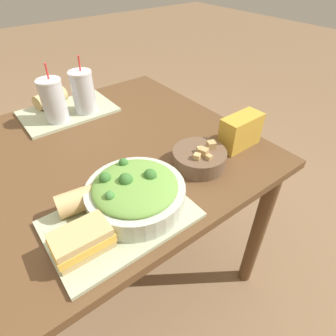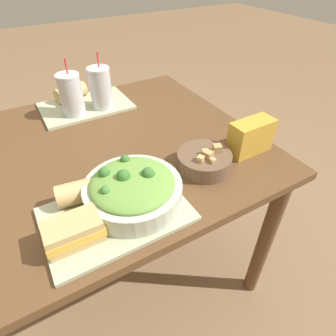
{
  "view_description": "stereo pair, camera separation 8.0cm",
  "coord_description": "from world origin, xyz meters",
  "px_view_note": "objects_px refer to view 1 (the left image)",
  "views": [
    {
      "loc": [
        -0.27,
        -0.81,
        1.34
      ],
      "look_at": [
        0.11,
        -0.32,
        0.84
      ],
      "focal_mm": 30.0,
      "sensor_mm": 36.0,
      "label": 1
    },
    {
      "loc": [
        -0.2,
        -0.86,
        1.34
      ],
      "look_at": [
        0.11,
        -0.32,
        0.84
      ],
      "focal_mm": 30.0,
      "sensor_mm": 36.0,
      "label": 2
    }
  ],
  "objects_px": {
    "baguette_near": "(88,197)",
    "chip_bag": "(241,131)",
    "salad_bowl": "(137,191)",
    "drink_cup_dark": "(53,102)",
    "soup_bowl": "(199,157)",
    "sandwich_near": "(82,241)",
    "baguette_far": "(51,98)",
    "drink_cup_red": "(84,93)"
  },
  "relations": [
    {
      "from": "baguette_near",
      "to": "baguette_far",
      "type": "distance_m",
      "value": 0.69
    },
    {
      "from": "soup_bowl",
      "to": "sandwich_near",
      "type": "height_order",
      "value": "soup_bowl"
    },
    {
      "from": "soup_bowl",
      "to": "chip_bag",
      "type": "xyz_separation_m",
      "value": [
        0.19,
        -0.0,
        0.03
      ]
    },
    {
      "from": "salad_bowl",
      "to": "drink_cup_red",
      "type": "bearing_deg",
      "value": 78.4
    },
    {
      "from": "salad_bowl",
      "to": "chip_bag",
      "type": "relative_size",
      "value": 1.74
    },
    {
      "from": "baguette_near",
      "to": "drink_cup_dark",
      "type": "relative_size",
      "value": 0.74
    },
    {
      "from": "baguette_near",
      "to": "chip_bag",
      "type": "xyz_separation_m",
      "value": [
        0.57,
        -0.04,
        0.02
      ]
    },
    {
      "from": "baguette_near",
      "to": "sandwich_near",
      "type": "bearing_deg",
      "value": 156.72
    },
    {
      "from": "drink_cup_dark",
      "to": "drink_cup_red",
      "type": "bearing_deg",
      "value": 0.0
    },
    {
      "from": "salad_bowl",
      "to": "chip_bag",
      "type": "xyz_separation_m",
      "value": [
        0.46,
        0.03,
        0.0
      ]
    },
    {
      "from": "drink_cup_dark",
      "to": "chip_bag",
      "type": "xyz_separation_m",
      "value": [
        0.46,
        -0.57,
        -0.03
      ]
    },
    {
      "from": "baguette_near",
      "to": "drink_cup_dark",
      "type": "distance_m",
      "value": 0.54
    },
    {
      "from": "baguette_far",
      "to": "chip_bag",
      "type": "bearing_deg",
      "value": -166.2
    },
    {
      "from": "drink_cup_red",
      "to": "chip_bag",
      "type": "relative_size",
      "value": 1.5
    },
    {
      "from": "baguette_near",
      "to": "baguette_far",
      "type": "bearing_deg",
      "value": -3.76
    },
    {
      "from": "salad_bowl",
      "to": "baguette_near",
      "type": "xyz_separation_m",
      "value": [
        -0.11,
        0.07,
        -0.01
      ]
    },
    {
      "from": "sandwich_near",
      "to": "baguette_far",
      "type": "relative_size",
      "value": 0.92
    },
    {
      "from": "salad_bowl",
      "to": "baguette_far",
      "type": "bearing_deg",
      "value": 88.01
    },
    {
      "from": "soup_bowl",
      "to": "baguette_near",
      "type": "relative_size",
      "value": 1.04
    },
    {
      "from": "baguette_near",
      "to": "chip_bag",
      "type": "distance_m",
      "value": 0.57
    },
    {
      "from": "salad_bowl",
      "to": "drink_cup_dark",
      "type": "height_order",
      "value": "drink_cup_dark"
    },
    {
      "from": "soup_bowl",
      "to": "drink_cup_dark",
      "type": "height_order",
      "value": "drink_cup_dark"
    },
    {
      "from": "baguette_far",
      "to": "drink_cup_red",
      "type": "relative_size",
      "value": 0.65
    },
    {
      "from": "salad_bowl",
      "to": "baguette_far",
      "type": "height_order",
      "value": "salad_bowl"
    },
    {
      "from": "sandwich_near",
      "to": "baguette_near",
      "type": "bearing_deg",
      "value": 60.47
    },
    {
      "from": "salad_bowl",
      "to": "sandwich_near",
      "type": "distance_m",
      "value": 0.19
    },
    {
      "from": "baguette_near",
      "to": "chip_bag",
      "type": "bearing_deg",
      "value": -86.43
    },
    {
      "from": "baguette_far",
      "to": "drink_cup_dark",
      "type": "xyz_separation_m",
      "value": [
        -0.03,
        -0.15,
        0.05
      ]
    },
    {
      "from": "drink_cup_dark",
      "to": "drink_cup_red",
      "type": "relative_size",
      "value": 0.99
    },
    {
      "from": "drink_cup_dark",
      "to": "drink_cup_red",
      "type": "distance_m",
      "value": 0.13
    },
    {
      "from": "salad_bowl",
      "to": "drink_cup_dark",
      "type": "distance_m",
      "value": 0.6
    },
    {
      "from": "salad_bowl",
      "to": "drink_cup_dark",
      "type": "relative_size",
      "value": 1.18
    },
    {
      "from": "drink_cup_dark",
      "to": "drink_cup_red",
      "type": "xyz_separation_m",
      "value": [
        0.13,
        0.0,
        0.0
      ]
    },
    {
      "from": "drink_cup_dark",
      "to": "chip_bag",
      "type": "relative_size",
      "value": 1.48
    },
    {
      "from": "baguette_near",
      "to": "drink_cup_dark",
      "type": "bearing_deg",
      "value": -3.69
    },
    {
      "from": "baguette_far",
      "to": "baguette_near",
      "type": "bearing_deg",
      "value": 151.33
    },
    {
      "from": "sandwich_near",
      "to": "salad_bowl",
      "type": "bearing_deg",
      "value": 17.36
    },
    {
      "from": "baguette_far",
      "to": "sandwich_near",
      "type": "bearing_deg",
      "value": 147.98
    },
    {
      "from": "soup_bowl",
      "to": "baguette_far",
      "type": "relative_size",
      "value": 1.16
    },
    {
      "from": "chip_bag",
      "to": "drink_cup_dark",
      "type": "bearing_deg",
      "value": 128.36
    },
    {
      "from": "sandwich_near",
      "to": "baguette_near",
      "type": "xyz_separation_m",
      "value": [
        0.07,
        0.12,
        0.0
      ]
    },
    {
      "from": "sandwich_near",
      "to": "baguette_far",
      "type": "bearing_deg",
      "value": 76.63
    }
  ]
}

